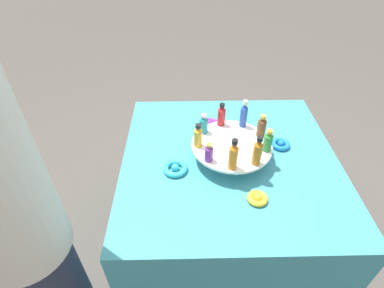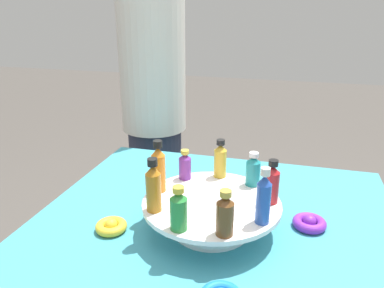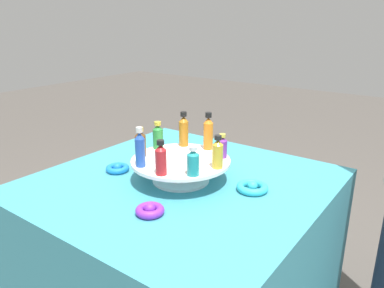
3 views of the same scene
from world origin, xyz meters
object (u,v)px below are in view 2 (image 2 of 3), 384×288
Objects in this scene: display_stand at (211,210)px; bottle_brown at (225,215)px; ribbon_bow_gold at (111,226)px; ribbon_bow_teal at (205,180)px; bottle_green at (179,210)px; bottle_amber at (153,187)px; bottle_orange at (158,168)px; bottle_red at (272,183)px; person_figure at (153,97)px; bottle_teal at (253,170)px; bottle_blue at (263,198)px; ribbon_bow_purple at (309,223)px; bottle_purple at (185,166)px; bottle_gold at (220,160)px.

bottle_brown reaches higher than display_stand.
ribbon_bow_gold is 0.76× the size of ribbon_bow_teal.
bottle_amber is at bearing 143.23° from bottle_green.
ribbon_bow_teal is at bearing 106.96° from display_stand.
bottle_green is (0.11, -0.16, -0.02)m from bottle_orange.
ribbon_bow_gold is at bearing -164.40° from bottle_red.
bottle_amber is 0.88m from person_figure.
bottle_green reaches higher than ribbon_bow_teal.
bottle_orange is 1.36× the size of bottle_green.
bottle_teal reaches higher than display_stand.
bottle_brown is at bearing -136.77° from bottle_blue.
bottle_orange is at bearing -171.64° from ribbon_bow_purple.
bottle_brown is 0.19m from bottle_red.
bottle_blue is 1.19× the size of bottle_red.
person_figure is at bearing 114.02° from bottle_green.
bottle_green is at bearing -36.77° from bottle_amber.
person_figure is at bearing 119.45° from bottle_brown.
bottle_orange is 0.26m from bottle_teal.
bottle_purple is 0.76× the size of bottle_red.
bottle_gold is 1.05× the size of ribbon_bow_teal.
bottle_green is at bearing -106.77° from display_stand.
display_stand is 3.69× the size of bottle_teal.
ribbon_bow_purple reaches higher than ribbon_bow_gold.
bottle_green is at bearing -6.51° from person_figure.
bottle_teal is 0.20m from ribbon_bow_purple.
ribbon_bow_gold is (-0.34, -0.20, -0.11)m from bottle_teal.
bottle_orange is 0.30m from bottle_blue.
bottle_gold reaches higher than bottle_green.
bottle_purple is 0.64× the size of bottle_amber.
bottle_brown is 0.06× the size of person_figure.
bottle_teal is at bearing 63.23° from bottle_green.
bottle_amber is 0.19m from bottle_brown.
bottle_teal reaches higher than ribbon_bow_teal.
bottle_purple reaches higher than ribbon_bow_purple.
bottle_orange is 1.26× the size of bottle_gold.
bottle_amber is at bearing -156.77° from bottle_red.
ribbon_bow_teal is (-0.08, 0.25, -0.04)m from display_stand.
display_stand is at bearing -163.04° from ribbon_bow_purple.
bottle_gold is at bearing 163.23° from bottle_teal.
bottle_amber is 1.20× the size of bottle_gold.
bottle_blue is 0.19m from bottle_teal.
ribbon_bow_teal reaches higher than ribbon_bow_gold.
bottle_green is 0.26m from bottle_red.
bottle_purple is 0.26m from bottle_green.
bottle_gold is at bearing 83.23° from bottle_green.
bottle_orange is 0.26m from bottle_brown.
bottle_gold is at bearing 103.23° from bottle_brown.
ribbon_bow_teal is at bearing 141.91° from bottle_teal.
display_stand is 0.18m from bottle_blue.
display_stand is at bearing -126.77° from bottle_teal.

